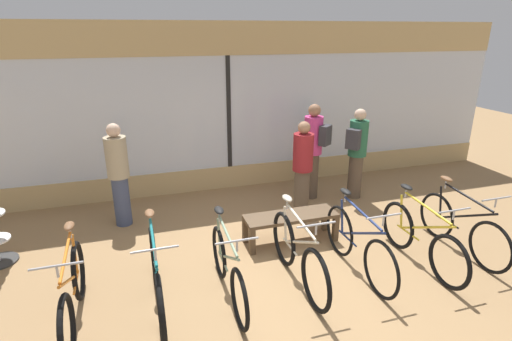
# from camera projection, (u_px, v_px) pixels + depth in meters

# --- Properties ---
(ground_plane) EXTENTS (24.00, 24.00, 0.00)m
(ground_plane) POSITION_uv_depth(u_px,v_px,m) (293.00, 279.00, 5.16)
(ground_plane) COLOR #99754C
(shop_back_wall) EXTENTS (12.00, 0.08, 3.20)m
(shop_back_wall) POSITION_uv_depth(u_px,v_px,m) (228.00, 107.00, 7.64)
(shop_back_wall) COLOR tan
(shop_back_wall) RESTS_ON ground_plane
(bicycle_far_left) EXTENTS (0.46, 1.74, 1.03)m
(bicycle_far_left) POSITION_uv_depth(u_px,v_px,m) (73.00, 294.00, 4.26)
(bicycle_far_left) COLOR black
(bicycle_far_left) RESTS_ON ground_plane
(bicycle_left) EXTENTS (0.46, 1.82, 1.06)m
(bicycle_left) POSITION_uv_depth(u_px,v_px,m) (157.00, 278.00, 4.50)
(bicycle_left) COLOR black
(bicycle_left) RESTS_ON ground_plane
(bicycle_center_left) EXTENTS (0.46, 1.67, 1.02)m
(bicycle_center_left) POSITION_uv_depth(u_px,v_px,m) (228.00, 270.00, 4.69)
(bicycle_center_left) COLOR black
(bicycle_center_left) RESTS_ON ground_plane
(bicycle_center) EXTENTS (0.46, 1.74, 1.05)m
(bicycle_center) POSITION_uv_depth(u_px,v_px,m) (298.00, 255.00, 4.96)
(bicycle_center) COLOR black
(bicycle_center) RESTS_ON ground_plane
(bicycle_center_right) EXTENTS (0.46, 1.73, 1.04)m
(bicycle_center_right) POSITION_uv_depth(u_px,v_px,m) (358.00, 245.00, 5.19)
(bicycle_center_right) COLOR black
(bicycle_center_right) RESTS_ON ground_plane
(bicycle_right) EXTENTS (0.46, 1.72, 1.03)m
(bicycle_right) POSITION_uv_depth(u_px,v_px,m) (421.00, 239.00, 5.36)
(bicycle_right) COLOR black
(bicycle_right) RESTS_ON ground_plane
(bicycle_far_right) EXTENTS (0.46, 1.70, 1.03)m
(bicycle_far_right) POSITION_uv_depth(u_px,v_px,m) (461.00, 227.00, 5.68)
(bicycle_far_right) COLOR black
(bicycle_far_right) RESTS_ON ground_plane
(display_bench) EXTENTS (1.40, 0.44, 0.44)m
(display_bench) POSITION_uv_depth(u_px,v_px,m) (291.00, 219.00, 5.96)
(display_bench) COLOR brown
(display_bench) RESTS_ON ground_plane
(customer_near_rack) EXTENTS (0.56, 0.52, 1.71)m
(customer_near_rack) POSITION_uv_depth(u_px,v_px,m) (357.00, 151.00, 7.38)
(customer_near_rack) COLOR brown
(customer_near_rack) RESTS_ON ground_plane
(customer_by_window) EXTENTS (0.43, 0.43, 1.70)m
(customer_by_window) POSITION_uv_depth(u_px,v_px,m) (119.00, 173.00, 6.33)
(customer_by_window) COLOR #424C6B
(customer_by_window) RESTS_ON ground_plane
(customer_mid_floor) EXTENTS (0.48, 0.48, 1.64)m
(customer_mid_floor) POSITION_uv_depth(u_px,v_px,m) (303.00, 167.00, 6.73)
(customer_mid_floor) COLOR brown
(customer_mid_floor) RESTS_ON ground_plane
(customer_near_bench) EXTENTS (0.52, 0.56, 1.80)m
(customer_near_bench) POSITION_uv_depth(u_px,v_px,m) (313.00, 149.00, 7.36)
(customer_near_bench) COLOR brown
(customer_near_bench) RESTS_ON ground_plane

